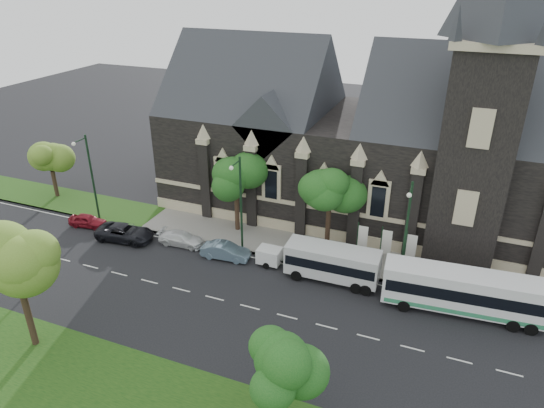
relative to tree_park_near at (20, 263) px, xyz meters
The scene contains 21 objects.
ground 16.02m from the tree_park_near, 36.69° to the left, with size 160.00×160.00×0.00m, color black.
sidewalk 22.64m from the tree_park_near, 57.21° to the left, with size 80.00×5.00×0.15m, color gray.
museum 32.36m from the tree_park_near, 58.50° to the left, with size 40.00×17.70×29.90m.
tree_park_near is the anchor object (origin of this frame).
tree_park_east 18.04m from the tree_park_near, ahead, with size 3.40×3.40×6.28m.
tree_walk_right 24.58m from the tree_park_near, 52.44° to the left, with size 4.08×4.08×7.80m.
tree_walk_left 20.38m from the tree_park_near, 72.95° to the left, with size 3.91×3.91×7.64m.
tree_walk_far 24.90m from the tree_park_near, 130.28° to the left, with size 3.40×3.40×6.28m.
street_lamp_near 26.97m from the tree_park_near, 36.08° to the left, with size 0.36×1.88×9.00m.
street_lamp_mid 17.71m from the tree_park_near, 63.90° to the left, with size 0.36×1.88×9.00m.
street_lamp_far 17.92m from the tree_park_near, 117.42° to the left, with size 0.36×1.88×9.00m.
banner_flag_left 25.65m from the tree_park_near, 44.54° to the left, with size 0.90×0.10×4.00m.
banner_flag_center 27.10m from the tree_park_near, 41.54° to the left, with size 0.90×0.10×4.00m.
banner_flag_right 28.61m from the tree_park_near, 38.86° to the left, with size 0.90×0.10×4.00m.
tour_coach 30.40m from the tree_park_near, 27.95° to the left, with size 11.66×3.40×3.36m.
shuttle_bus 22.57m from the tree_park_near, 41.53° to the left, with size 7.61×2.77×2.92m.
box_trailer 19.23m from the tree_park_near, 53.61° to the left, with size 2.88×1.69×1.54m.
sedan 16.91m from the tree_park_near, 64.04° to the left, with size 1.51×4.32×1.42m, color slate.
car_far_red 17.71m from the tree_park_near, 119.81° to the left, with size 1.49×3.71×1.26m, color maroon.
car_far_white 16.14m from the tree_park_near, 81.80° to the left, with size 1.76×4.32×1.25m, color silver.
car_far_black 15.18m from the tree_park_near, 103.29° to the left, with size 2.51×5.45×1.52m, color black.
Camera 1 is at (12.57, -27.00, 23.14)m, focal length 32.23 mm.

